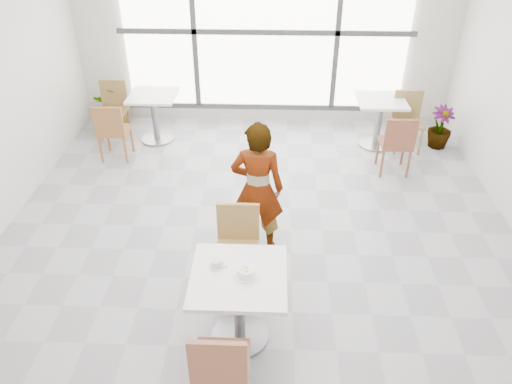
{
  "coord_description": "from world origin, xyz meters",
  "views": [
    {
      "loc": [
        0.15,
        -4.19,
        3.54
      ],
      "look_at": [
        0.0,
        -0.3,
        1.0
      ],
      "focal_mm": 34.34,
      "sensor_mm": 36.0,
      "label": 1
    }
  ],
  "objects_px": {
    "chair_far": "(238,241)",
    "coffee_cup": "(217,264)",
    "bg_chair_left_near": "(112,129)",
    "oatmeal_bowl": "(246,271)",
    "bg_table_left": "(154,111)",
    "bg_chair_left_far": "(114,105)",
    "person": "(257,189)",
    "bg_chair_right_far": "(407,116)",
    "plant_left": "(117,105)",
    "plant_right": "(440,127)",
    "main_table": "(239,295)",
    "chair_near": "(220,364)",
    "bg_table_right": "(379,116)",
    "bg_chair_right_near": "(397,142)"
  },
  "relations": [
    {
      "from": "main_table",
      "to": "person",
      "type": "relative_size",
      "value": 0.52
    },
    {
      "from": "chair_far",
      "to": "bg_chair_left_far",
      "type": "distance_m",
      "value": 3.94
    },
    {
      "from": "oatmeal_bowl",
      "to": "bg_chair_left_near",
      "type": "distance_m",
      "value": 3.84
    },
    {
      "from": "bg_chair_right_near",
      "to": "coffee_cup",
      "type": "bearing_deg",
      "value": 53.41
    },
    {
      "from": "oatmeal_bowl",
      "to": "person",
      "type": "xyz_separation_m",
      "value": [
        0.05,
        1.3,
        -0.03
      ]
    },
    {
      "from": "plant_right",
      "to": "bg_chair_right_far",
      "type": "bearing_deg",
      "value": -177.56
    },
    {
      "from": "oatmeal_bowl",
      "to": "plant_left",
      "type": "height_order",
      "value": "oatmeal_bowl"
    },
    {
      "from": "bg_chair_left_far",
      "to": "person",
      "type": "bearing_deg",
      "value": -49.42
    },
    {
      "from": "oatmeal_bowl",
      "to": "plant_left",
      "type": "xyz_separation_m",
      "value": [
        -2.38,
        4.38,
        -0.44
      ]
    },
    {
      "from": "chair_near",
      "to": "oatmeal_bowl",
      "type": "relative_size",
      "value": 4.14
    },
    {
      "from": "chair_near",
      "to": "bg_chair_left_near",
      "type": "relative_size",
      "value": 1.0
    },
    {
      "from": "bg_chair_left_far",
      "to": "chair_near",
      "type": "bearing_deg",
      "value": -65.6
    },
    {
      "from": "chair_near",
      "to": "bg_table_left",
      "type": "bearing_deg",
      "value": -72.15
    },
    {
      "from": "main_table",
      "to": "oatmeal_bowl",
      "type": "relative_size",
      "value": 3.81
    },
    {
      "from": "bg_chair_right_far",
      "to": "bg_chair_left_near",
      "type": "bearing_deg",
      "value": -172.22
    },
    {
      "from": "coffee_cup",
      "to": "bg_chair_right_far",
      "type": "height_order",
      "value": "bg_chair_right_far"
    },
    {
      "from": "bg_chair_right_near",
      "to": "oatmeal_bowl",
      "type": "bearing_deg",
      "value": 57.71
    },
    {
      "from": "chair_near",
      "to": "bg_chair_left_far",
      "type": "xyz_separation_m",
      "value": [
        -2.15,
        4.74,
        0.0
      ]
    },
    {
      "from": "person",
      "to": "bg_table_left",
      "type": "bearing_deg",
      "value": -53.73
    },
    {
      "from": "oatmeal_bowl",
      "to": "plant_right",
      "type": "height_order",
      "value": "oatmeal_bowl"
    },
    {
      "from": "chair_far",
      "to": "bg_chair_right_near",
      "type": "height_order",
      "value": "same"
    },
    {
      "from": "chair_far",
      "to": "bg_chair_left_near",
      "type": "distance_m",
      "value": 3.14
    },
    {
      "from": "bg_chair_right_far",
      "to": "plant_left",
      "type": "xyz_separation_m",
      "value": [
        -4.57,
        0.59,
        -0.14
      ]
    },
    {
      "from": "coffee_cup",
      "to": "bg_table_right",
      "type": "distance_m",
      "value": 4.26
    },
    {
      "from": "chair_far",
      "to": "bg_table_right",
      "type": "height_order",
      "value": "chair_far"
    },
    {
      "from": "oatmeal_bowl",
      "to": "bg_chair_right_far",
      "type": "relative_size",
      "value": 0.24
    },
    {
      "from": "bg_table_right",
      "to": "plant_right",
      "type": "bearing_deg",
      "value": -0.78
    },
    {
      "from": "bg_table_left",
      "to": "bg_chair_left_far",
      "type": "height_order",
      "value": "bg_chair_left_far"
    },
    {
      "from": "bg_table_right",
      "to": "plant_right",
      "type": "distance_m",
      "value": 0.95
    },
    {
      "from": "person",
      "to": "bg_chair_right_far",
      "type": "bearing_deg",
      "value": -127.43
    },
    {
      "from": "chair_far",
      "to": "bg_chair_left_far",
      "type": "bearing_deg",
      "value": 123.51
    },
    {
      "from": "main_table",
      "to": "bg_chair_right_far",
      "type": "relative_size",
      "value": 0.92
    },
    {
      "from": "oatmeal_bowl",
      "to": "person",
      "type": "distance_m",
      "value": 1.3
    },
    {
      "from": "coffee_cup",
      "to": "bg_table_left",
      "type": "distance_m",
      "value": 4.04
    },
    {
      "from": "chair_near",
      "to": "bg_chair_left_far",
      "type": "bearing_deg",
      "value": -65.6
    },
    {
      "from": "chair_far",
      "to": "coffee_cup",
      "type": "relative_size",
      "value": 5.47
    },
    {
      "from": "person",
      "to": "bg_chair_left_far",
      "type": "xyz_separation_m",
      "value": [
        -2.35,
        2.74,
        -0.26
      ]
    },
    {
      "from": "chair_far",
      "to": "oatmeal_bowl",
      "type": "height_order",
      "value": "chair_far"
    },
    {
      "from": "chair_far",
      "to": "bg_table_left",
      "type": "xyz_separation_m",
      "value": [
        -1.5,
        3.13,
        -0.01
      ]
    },
    {
      "from": "person",
      "to": "bg_chair_right_far",
      "type": "relative_size",
      "value": 1.76
    },
    {
      "from": "main_table",
      "to": "bg_chair_left_near",
      "type": "bearing_deg",
      "value": 122.28
    },
    {
      "from": "chair_near",
      "to": "bg_table_right",
      "type": "xyz_separation_m",
      "value": [
        1.94,
        4.52,
        -0.01
      ]
    },
    {
      "from": "bg_table_left",
      "to": "bg_chair_left_far",
      "type": "relative_size",
      "value": 0.86
    },
    {
      "from": "plant_right",
      "to": "bg_chair_left_near",
      "type": "bearing_deg",
      "value": -172.8
    },
    {
      "from": "bg_table_left",
      "to": "plant_right",
      "type": "height_order",
      "value": "bg_table_left"
    },
    {
      "from": "coffee_cup",
      "to": "bg_chair_left_far",
      "type": "xyz_separation_m",
      "value": [
        -2.05,
        3.95,
        -0.28
      ]
    },
    {
      "from": "bg_table_left",
      "to": "coffee_cup",
      "type": "bearing_deg",
      "value": -70.04
    },
    {
      "from": "bg_chair_left_near",
      "to": "plant_left",
      "type": "bearing_deg",
      "value": -76.3
    },
    {
      "from": "coffee_cup",
      "to": "bg_chair_left_near",
      "type": "relative_size",
      "value": 0.18
    },
    {
      "from": "main_table",
      "to": "bg_table_left",
      "type": "bearing_deg",
      "value": 111.98
    }
  ]
}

